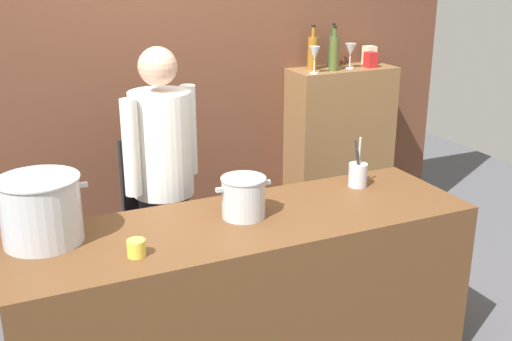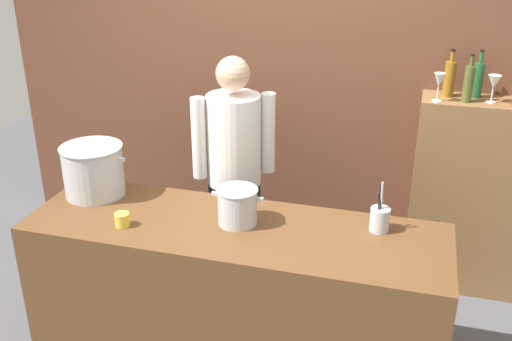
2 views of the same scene
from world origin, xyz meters
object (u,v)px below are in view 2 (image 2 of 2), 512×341
at_px(wine_bottle_green, 478,79).
at_px(wine_glass_short, 494,83).
at_px(stockpot_small, 238,206).
at_px(wine_bottle_amber, 449,78).
at_px(stockpot_large, 93,170).
at_px(butter_jar, 122,220).
at_px(chef, 234,164).
at_px(wine_glass_wide, 439,81).
at_px(wine_bottle_olive, 469,83).
at_px(utensil_crock, 380,219).

relative_size(wine_bottle_green, wine_glass_short, 1.76).
xyz_separation_m(stockpot_small, wine_bottle_amber, (1.04, 1.19, 0.47)).
bearing_deg(stockpot_large, butter_jar, -42.77).
bearing_deg(wine_bottle_green, wine_bottle_amber, -173.91).
bearing_deg(chef, butter_jar, 38.11).
height_order(stockpot_large, wine_glass_wide, wine_glass_wide).
bearing_deg(wine_glass_short, wine_bottle_olive, -170.35).
height_order(utensil_crock, wine_bottle_olive, wine_bottle_olive).
height_order(chef, wine_bottle_olive, chef).
bearing_deg(wine_glass_short, wine_bottle_amber, 164.73).
bearing_deg(wine_glass_short, wine_glass_wide, -168.42).
height_order(chef, wine_bottle_green, wine_bottle_green).
relative_size(stockpot_large, wine_glass_wide, 2.33).
distance_m(utensil_crock, wine_glass_wide, 1.08).
height_order(butter_jar, wine_bottle_amber, wine_bottle_amber).
xyz_separation_m(stockpot_small, utensil_crock, (0.74, 0.12, -0.03)).
bearing_deg(utensil_crock, wine_bottle_green, 66.26).
bearing_deg(utensil_crock, wine_glass_wide, 75.58).
height_order(stockpot_small, wine_bottle_amber, wine_bottle_amber).
xyz_separation_m(wine_bottle_amber, wine_bottle_olive, (0.11, -0.10, 0.00)).
bearing_deg(wine_glass_short, butter_jar, -145.16).
bearing_deg(stockpot_small, chef, 109.40).
xyz_separation_m(wine_bottle_amber, wine_glass_short, (0.26, -0.07, 0.01)).
bearing_deg(utensil_crock, butter_jar, -166.29).
height_order(stockpot_small, wine_bottle_olive, wine_bottle_olive).
relative_size(chef, wine_bottle_green, 5.45).
distance_m(chef, wine_glass_short, 1.68).
bearing_deg(wine_bottle_olive, butter_jar, -143.47).
relative_size(stockpot_large, utensil_crock, 1.48).
distance_m(stockpot_small, butter_jar, 0.62).
bearing_deg(butter_jar, wine_bottle_olive, 36.53).
height_order(butter_jar, wine_bottle_green, wine_bottle_green).
height_order(stockpot_large, wine_bottle_amber, wine_bottle_amber).
relative_size(wine_bottle_olive, wine_glass_short, 1.72).
distance_m(stockpot_large, wine_glass_wide, 2.16).
bearing_deg(stockpot_large, wine_bottle_green, 27.00).
xyz_separation_m(utensil_crock, wine_bottle_amber, (0.30, 1.06, 0.50)).
bearing_deg(butter_jar, utensil_crock, 13.71).
bearing_deg(utensil_crock, stockpot_large, -179.64).
distance_m(stockpot_large, wine_bottle_green, 2.44).
height_order(stockpot_small, wine_glass_short, wine_glass_short).
bearing_deg(wine_bottle_amber, wine_glass_short, -15.27).
bearing_deg(utensil_crock, wine_glass_short, 60.45).
bearing_deg(stockpot_large, chef, 36.13).
xyz_separation_m(butter_jar, wine_bottle_amber, (1.63, 1.38, 0.54)).
relative_size(wine_bottle_amber, wine_glass_short, 1.74).
bearing_deg(wine_bottle_green, wine_glass_short, -45.91).
xyz_separation_m(wine_bottle_amber, wine_bottle_green, (0.17, 0.02, -0.00)).
relative_size(chef, stockpot_small, 5.84).
xyz_separation_m(chef, wine_bottle_olive, (1.38, 0.46, 0.51)).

